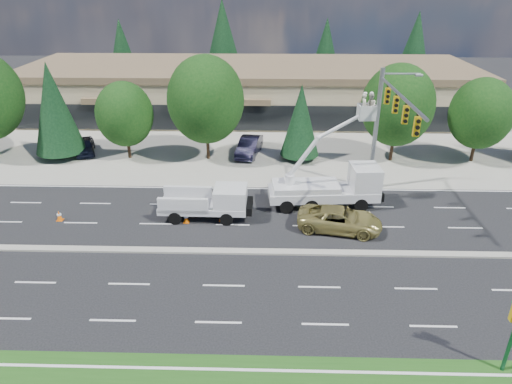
{
  "coord_description": "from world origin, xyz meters",
  "views": [
    {
      "loc": [
        2.21,
        -22.55,
        14.76
      ],
      "look_at": [
        1.52,
        3.2,
        2.4
      ],
      "focal_mm": 32.0,
      "sensor_mm": 36.0,
      "label": 1
    }
  ],
  "objects_px": {
    "utility_pickup": "(210,205)",
    "minivan": "(340,219)",
    "signal_mast": "(385,119)",
    "bucket_truck": "(334,183)"
  },
  "relations": [
    {
      "from": "bucket_truck",
      "to": "minivan",
      "type": "bearing_deg",
      "value": -94.79
    },
    {
      "from": "utility_pickup",
      "to": "signal_mast",
      "type": "bearing_deg",
      "value": 14.72
    },
    {
      "from": "utility_pickup",
      "to": "bucket_truck",
      "type": "distance_m",
      "value": 8.71
    },
    {
      "from": "signal_mast",
      "to": "minivan",
      "type": "relative_size",
      "value": 1.92
    },
    {
      "from": "signal_mast",
      "to": "utility_pickup",
      "type": "bearing_deg",
      "value": -166.19
    },
    {
      "from": "bucket_truck",
      "to": "minivan",
      "type": "distance_m",
      "value": 3.59
    },
    {
      "from": "signal_mast",
      "to": "minivan",
      "type": "xyz_separation_m",
      "value": [
        -3.2,
        -4.24,
        -5.32
      ]
    },
    {
      "from": "utility_pickup",
      "to": "minivan",
      "type": "height_order",
      "value": "utility_pickup"
    },
    {
      "from": "bucket_truck",
      "to": "minivan",
      "type": "xyz_separation_m",
      "value": [
        -0.02,
        -3.46,
        -0.98
      ]
    },
    {
      "from": "signal_mast",
      "to": "bucket_truck",
      "type": "bearing_deg",
      "value": -166.05
    }
  ]
}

